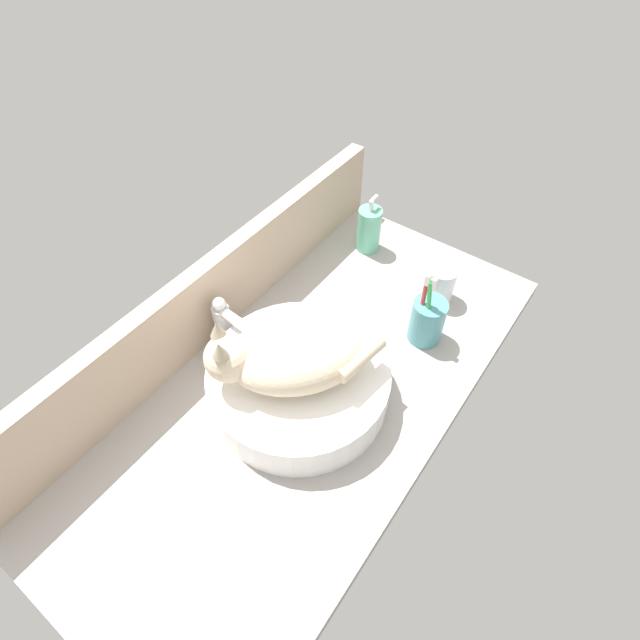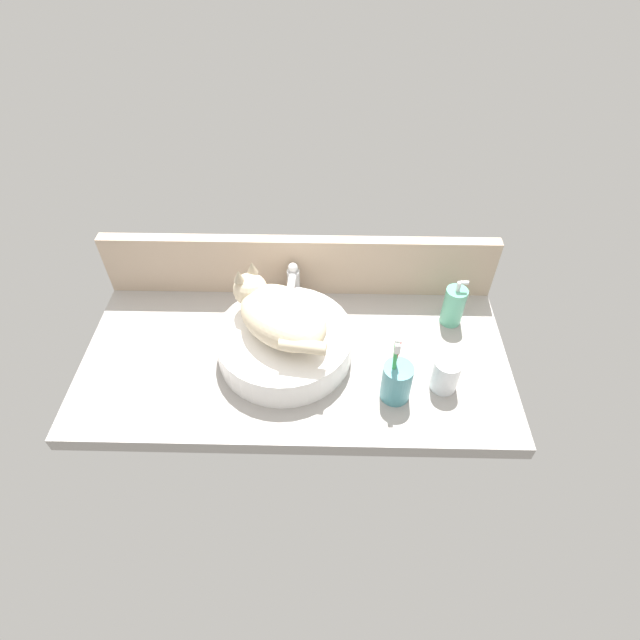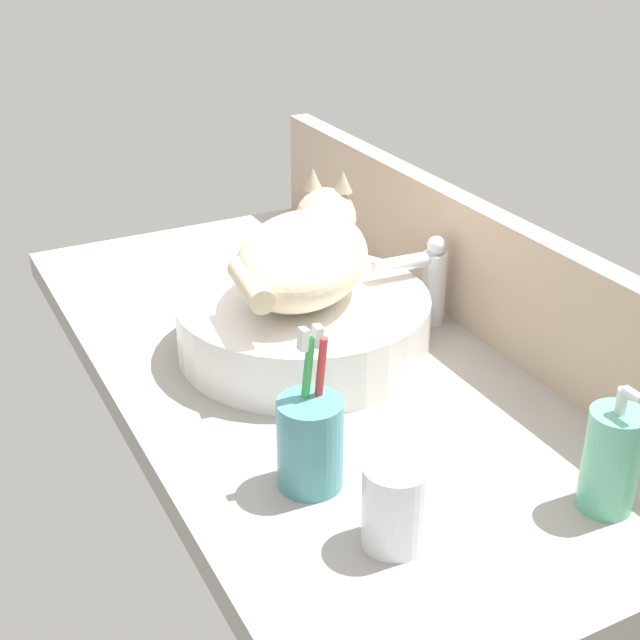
# 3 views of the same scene
# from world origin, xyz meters

# --- Properties ---
(ground_plane) EXTENTS (1.11, 0.55, 0.04)m
(ground_plane) POSITION_xyz_m (0.00, 0.00, -0.02)
(ground_plane) COLOR #9E9993
(backsplash_panel) EXTENTS (1.11, 0.04, 0.18)m
(backsplash_panel) POSITION_xyz_m (0.00, 0.26, 0.09)
(backsplash_panel) COLOR tan
(backsplash_panel) RESTS_ON ground_plane
(sink_basin) EXTENTS (0.35, 0.35, 0.08)m
(sink_basin) POSITION_xyz_m (-0.03, 0.00, 0.04)
(sink_basin) COLOR white
(sink_basin) RESTS_ON ground_plane
(cat) EXTENTS (0.30, 0.29, 0.14)m
(cat) POSITION_xyz_m (-0.04, 0.01, 0.14)
(cat) COLOR beige
(cat) RESTS_ON sink_basin
(faucet) EXTENTS (0.04, 0.12, 0.14)m
(faucet) POSITION_xyz_m (-0.01, 0.20, 0.07)
(faucet) COLOR silver
(faucet) RESTS_ON ground_plane
(soap_dispenser) EXTENTS (0.06, 0.06, 0.15)m
(soap_dispenser) POSITION_xyz_m (0.43, 0.13, 0.06)
(soap_dispenser) COLOR #60B793
(soap_dispenser) RESTS_ON ground_plane
(toothbrush_cup) EXTENTS (0.07, 0.07, 0.19)m
(toothbrush_cup) POSITION_xyz_m (0.25, -0.13, 0.06)
(toothbrush_cup) COLOR teal
(toothbrush_cup) RESTS_ON ground_plane
(water_glass) EXTENTS (0.07, 0.07, 0.09)m
(water_glass) POSITION_xyz_m (0.37, -0.10, 0.04)
(water_glass) COLOR white
(water_glass) RESTS_ON ground_plane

